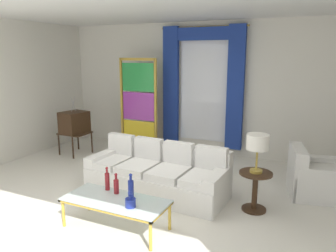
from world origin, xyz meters
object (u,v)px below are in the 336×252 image
object	(u,v)px
bottle_crystal_tall	(116,185)
armchair_white	(312,179)
couch_white_long	(159,174)
stained_glass_divider	(138,108)
table_lamp_brass	(258,144)
vintage_tv	(74,123)
coffee_table	(116,202)
bottle_amber_squat	(130,202)
bottle_ruby_flask	(107,181)
bottle_blue_decanter	(131,188)
round_side_table	(255,188)
peacock_figurine	(143,149)

from	to	relation	value
bottle_crystal_tall	armchair_white	world-z (taller)	armchair_white
couch_white_long	stained_glass_divider	bearing A→B (deg)	128.15
couch_white_long	table_lamp_brass	bearing A→B (deg)	0.07
vintage_tv	armchair_white	distance (m)	5.10
coffee_table	bottle_amber_squat	world-z (taller)	bottle_amber_squat
table_lamp_brass	couch_white_long	bearing A→B (deg)	-179.93
coffee_table	bottle_ruby_flask	world-z (taller)	bottle_ruby_flask
bottle_amber_squat	table_lamp_brass	bearing A→B (deg)	47.97
bottle_ruby_flask	stained_glass_divider	distance (m)	3.23
bottle_crystal_tall	stained_glass_divider	distance (m)	3.35
bottle_blue_decanter	armchair_white	bearing A→B (deg)	44.39
bottle_blue_decanter	table_lamp_brass	size ratio (longest dim) A/B	0.59
vintage_tv	table_lamp_brass	size ratio (longest dim) A/B	2.36
table_lamp_brass	bottle_crystal_tall	bearing A→B (deg)	-145.48
bottle_ruby_flask	round_side_table	xyz separation A→B (m)	(1.84, 1.09, -0.19)
bottle_ruby_flask	armchair_white	world-z (taller)	armchair_white
coffee_table	stained_glass_divider	size ratio (longest dim) A/B	0.64
peacock_figurine	couch_white_long	bearing A→B (deg)	-52.46
coffee_table	vintage_tv	xyz separation A→B (m)	(-2.76, 2.41, 0.35)
stained_glass_divider	armchair_white	bearing A→B (deg)	-13.47
bottle_amber_squat	table_lamp_brass	xyz separation A→B (m)	(1.27, 1.41, 0.55)
couch_white_long	vintage_tv	world-z (taller)	vintage_tv
round_side_table	table_lamp_brass	bearing A→B (deg)	0.00
vintage_tv	stained_glass_divider	bearing A→B (deg)	30.78
couch_white_long	bottle_ruby_flask	distance (m)	1.15
couch_white_long	coffee_table	xyz separation A→B (m)	(0.03, -1.31, 0.07)
bottle_blue_decanter	armchair_white	size ratio (longest dim) A/B	0.35
bottle_blue_decanter	armchair_white	xyz separation A→B (m)	(2.16, 2.12, -0.26)
table_lamp_brass	coffee_table	bearing A→B (deg)	-140.05
bottle_blue_decanter	stained_glass_divider	distance (m)	3.48
bottle_ruby_flask	armchair_white	xyz separation A→B (m)	(2.60, 2.04, -0.26)
stained_glass_divider	table_lamp_brass	size ratio (longest dim) A/B	3.86
couch_white_long	vintage_tv	size ratio (longest dim) A/B	1.77
bottle_amber_squat	armchair_white	distance (m)	3.11
couch_white_long	round_side_table	world-z (taller)	couch_white_long
bottle_crystal_tall	vintage_tv	size ratio (longest dim) A/B	0.22
bottle_blue_decanter	bottle_amber_squat	bearing A→B (deg)	-59.81
couch_white_long	bottle_ruby_flask	xyz separation A→B (m)	(-0.25, -1.09, 0.24)
couch_white_long	stained_glass_divider	size ratio (longest dim) A/B	1.08
coffee_table	peacock_figurine	world-z (taller)	peacock_figurine
bottle_crystal_tall	bottle_amber_squat	bearing A→B (deg)	-34.36
couch_white_long	table_lamp_brass	size ratio (longest dim) A/B	4.17
couch_white_long	bottle_crystal_tall	world-z (taller)	couch_white_long
coffee_table	vintage_tv	distance (m)	3.68
couch_white_long	coffee_table	size ratio (longest dim) A/B	1.69
bottle_ruby_flask	stained_glass_divider	size ratio (longest dim) A/B	0.15
bottle_ruby_flask	armchair_white	distance (m)	3.31
coffee_table	stained_glass_divider	world-z (taller)	stained_glass_divider
bottle_amber_squat	round_side_table	distance (m)	1.90
table_lamp_brass	peacock_figurine	bearing A→B (deg)	151.94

